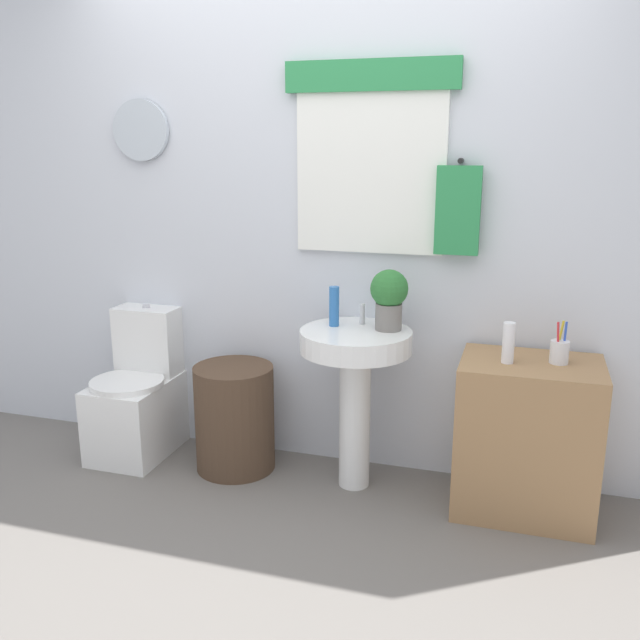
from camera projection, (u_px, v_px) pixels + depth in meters
The scene contains 11 objects.
ground_plane at pixel (240, 576), 2.65m from camera, with size 8.00×8.00×0.00m, color slate.
back_wall at pixel (326, 210), 3.38m from camera, with size 4.40×0.18×2.60m.
toilet at pixel (139, 398), 3.67m from camera, with size 0.38×0.51×0.79m.
laundry_hamper at pixel (235, 418), 3.48m from camera, with size 0.40×0.40×0.54m, color #4C3828.
pedestal_sink at pixel (355, 369), 3.22m from camera, with size 0.52×0.52×0.78m.
faucet at pixel (362, 314), 3.27m from camera, with size 0.03×0.03×0.10m, color silver.
wooden_cabinet at pixel (527, 437), 3.05m from camera, with size 0.61×0.44×0.71m, color #9E754C.
soap_bottle at pixel (334, 306), 3.23m from camera, with size 0.05×0.05×0.19m, color #2D6BB7.
potted_plant at pixel (389, 296), 3.14m from camera, with size 0.18×0.18×0.28m.
lotion_bottle at pixel (508, 343), 2.93m from camera, with size 0.05×0.05×0.18m, color white.
toothbrush_cup at pixel (559, 351), 2.94m from camera, with size 0.08×0.08×0.19m.
Camera 1 is at (0.98, -2.12, 1.63)m, focal length 38.38 mm.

